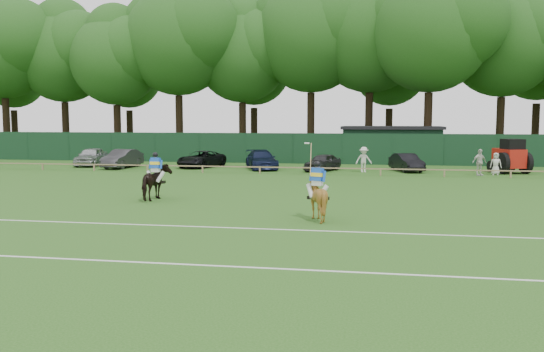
% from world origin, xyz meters
% --- Properties ---
extents(ground, '(160.00, 160.00, 0.00)m').
position_xyz_m(ground, '(0.00, 0.00, 0.00)').
color(ground, '#1E4C14').
rests_on(ground, ground).
extents(horse_dark, '(0.97, 1.96, 1.62)m').
position_xyz_m(horse_dark, '(-5.25, 4.97, 0.81)').
color(horse_dark, black).
rests_on(horse_dark, ground).
extents(horse_chestnut, '(1.73, 1.82, 1.61)m').
position_xyz_m(horse_chestnut, '(2.53, 1.09, 0.80)').
color(horse_chestnut, brown).
rests_on(horse_chestnut, ground).
extents(sedan_silver, '(2.30, 4.45, 1.45)m').
position_xyz_m(sedan_silver, '(-17.30, 22.04, 0.72)').
color(sedan_silver, '#A8AAAD').
rests_on(sedan_silver, ground).
extents(sedan_grey, '(1.79, 4.31, 1.39)m').
position_xyz_m(sedan_grey, '(-14.10, 20.71, 0.69)').
color(sedan_grey, '#302F32').
rests_on(sedan_grey, ground).
extents(suv_black, '(3.25, 4.89, 1.25)m').
position_xyz_m(suv_black, '(-8.36, 22.15, 0.62)').
color(suv_black, black).
rests_on(suv_black, ground).
extents(sedan_navy, '(3.43, 5.05, 1.36)m').
position_xyz_m(sedan_navy, '(-3.58, 21.54, 0.68)').
color(sedan_navy, '#101834').
rests_on(sedan_navy, ground).
extents(hatch_grey, '(2.72, 3.90, 1.23)m').
position_xyz_m(hatch_grey, '(0.98, 20.74, 0.62)').
color(hatch_grey, '#29292B').
rests_on(hatch_grey, ground).
extents(estate_black, '(2.48, 4.01, 1.25)m').
position_xyz_m(estate_black, '(6.82, 21.56, 0.62)').
color(estate_black, black).
rests_on(estate_black, ground).
extents(spectator_left, '(1.27, 0.95, 1.75)m').
position_xyz_m(spectator_left, '(3.86, 20.37, 0.88)').
color(spectator_left, silver).
rests_on(spectator_left, ground).
extents(spectator_mid, '(1.10, 0.85, 1.74)m').
position_xyz_m(spectator_mid, '(11.31, 19.22, 0.87)').
color(spectator_mid, beige).
rests_on(spectator_mid, ground).
extents(spectator_right, '(0.77, 0.55, 1.47)m').
position_xyz_m(spectator_right, '(12.47, 19.92, 0.73)').
color(spectator_right, silver).
rests_on(spectator_right, ground).
extents(rider_dark, '(0.94, 0.39, 1.41)m').
position_xyz_m(rider_dark, '(-5.25, 4.96, 1.54)').
color(rider_dark, silver).
rests_on(rider_dark, ground).
extents(rider_chestnut, '(0.91, 0.75, 2.05)m').
position_xyz_m(rider_chestnut, '(2.52, 1.08, 1.54)').
color(rider_chestnut, silver).
rests_on(rider_chestnut, ground).
extents(pitch_lines, '(60.00, 5.10, 0.01)m').
position_xyz_m(pitch_lines, '(0.00, -3.50, 0.01)').
color(pitch_lines, silver).
rests_on(pitch_lines, ground).
extents(pitch_rail, '(62.10, 0.10, 0.50)m').
position_xyz_m(pitch_rail, '(0.00, 18.00, 0.45)').
color(pitch_rail, '#997F5B').
rests_on(pitch_rail, ground).
extents(perimeter_fence, '(92.08, 0.08, 2.50)m').
position_xyz_m(perimeter_fence, '(0.00, 27.00, 1.25)').
color(perimeter_fence, '#14351E').
rests_on(perimeter_fence, ground).
extents(utility_shed, '(8.40, 4.40, 3.04)m').
position_xyz_m(utility_shed, '(6.00, 30.00, 1.54)').
color(utility_shed, '#14331E').
rests_on(utility_shed, ground).
extents(tree_row, '(96.00, 12.00, 21.00)m').
position_xyz_m(tree_row, '(2.00, 35.00, 0.00)').
color(tree_row, '#26561C').
rests_on(tree_row, ground).
extents(tractor, '(2.60, 3.20, 2.33)m').
position_xyz_m(tractor, '(13.67, 21.36, 1.10)').
color(tractor, '#B01A10').
rests_on(tractor, ground).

